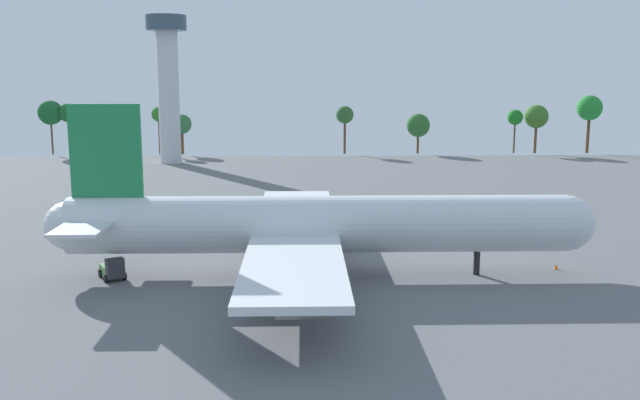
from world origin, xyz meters
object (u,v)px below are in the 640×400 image
Objects in this scene: maintenance_van at (113,269)px; control_tower at (168,76)px; safety_cone_nose at (556,266)px; cargo_airplane at (318,225)px.

control_tower is (-12.93, 104.71, 20.59)m from maintenance_van.
maintenance_van reaches higher than safety_cone_nose.
maintenance_van is at bearing -82.96° from control_tower.
cargo_airplane is 90.04× the size of safety_cone_nose.
maintenance_van is 107.49m from control_tower.
safety_cone_nose is (49.22, 2.73, -0.79)m from maintenance_van.
maintenance_van is (-22.17, -0.85, -4.55)m from cargo_airplane.
maintenance_van is 49.30m from safety_cone_nose.
safety_cone_nose is (27.05, 1.89, -5.33)m from cargo_airplane.
control_tower reaches higher than maintenance_van.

